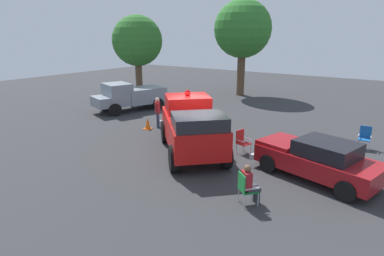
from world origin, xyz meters
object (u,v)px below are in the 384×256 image
Objects in this scene: classic_hot_rod at (316,158)px; oak_tree_right at (243,29)px; vintage_fire_truck at (191,125)px; spectator_standing at (158,110)px; spectator_seated at (249,183)px; lawn_chair_by_car at (365,136)px; parked_pickup at (130,96)px; lawn_chair_spare at (242,140)px; traffic_cone at (148,124)px; lawn_chair_near_truck at (245,187)px; oak_tree_left at (137,41)px.

oak_tree_right is (-9.67, 13.28, 4.58)m from classic_hot_rod.
vintage_fire_truck is 4.25m from spectator_standing.
vintage_fire_truck is 4.45× the size of spectator_seated.
lawn_chair_by_car is 7.83m from spectator_seated.
spectator_standing is (-3.70, 2.08, -0.23)m from vintage_fire_truck.
classic_hot_rod is at bearing 3.62° from vintage_fire_truck.
parked_pickup is at bearing -177.45° from lawn_chair_by_car.
lawn_chair_by_car is at bearing 77.90° from classic_hot_rod.
lawn_chair_spare reaches higher than traffic_cone.
vintage_fire_truck is 4.91m from lawn_chair_near_truck.
lawn_chair_by_car is at bearing 38.00° from vintage_fire_truck.
classic_hot_rod is at bearing -25.24° from oak_tree_left.
oak_tree_left reaches higher than lawn_chair_near_truck.
lawn_chair_near_truck is 1.00× the size of lawn_chair_by_car.
classic_hot_rod is (5.20, 0.33, -0.45)m from vintage_fire_truck.
oak_tree_right is (-10.63, 8.80, 4.74)m from lawn_chair_by_car.
lawn_chair_by_car is 1.61× the size of traffic_cone.
lawn_chair_spare is 4.43m from spectator_seated.
lawn_chair_spare is at bearing -139.24° from lawn_chair_by_car.
vintage_fire_truck reaches higher than classic_hot_rod.
lawn_chair_spare is 5.85m from traffic_cone.
classic_hot_rod is 4.59× the size of lawn_chair_by_car.
traffic_cone is at bearing 151.22° from lawn_chair_near_truck.
spectator_seated is at bearing -62.45° from oak_tree_right.
lawn_chair_near_truck is 0.17m from spectator_seated.
oak_tree_left is 10.09× the size of traffic_cone.
traffic_cone is (6.53, -6.20, -4.13)m from oak_tree_left.
lawn_chair_near_truck is at bearing -106.02° from lawn_chair_by_car.
lawn_chair_near_truck is at bearing -35.53° from vintage_fire_truck.
oak_tree_right reaches higher than parked_pickup.
spectator_seated is 2.03× the size of traffic_cone.
spectator_seated is at bearing -105.62° from lawn_chair_by_car.
spectator_standing reaches higher than lawn_chair_near_truck.
spectator_standing is (-8.90, 1.76, 0.22)m from classic_hot_rod.
oak_tree_left is at bearing 151.96° from lawn_chair_spare.
spectator_standing is at bearing 150.59° from vintage_fire_truck.
parked_pickup is 4.86m from traffic_cone.
oak_tree_left reaches higher than lawn_chair_by_car.
parked_pickup is 0.67× the size of oak_tree_right.
lawn_chair_near_truck is 1.61× the size of traffic_cone.
spectator_seated is at bearing -27.96° from traffic_cone.
spectator_standing reaches higher than lawn_chair_spare.
spectator_standing is 0.22× the size of oak_tree_right.
lawn_chair_spare is at bearing 119.22° from spectator_seated.
oak_tree_right is 13.11m from traffic_cone.
vintage_fire_truck is at bearing -20.99° from traffic_cone.
traffic_cone is (-0.25, -0.57, -0.66)m from spectator_standing.
classic_hot_rod is 0.73× the size of oak_tree_left.
lawn_chair_near_truck and lawn_chair_by_car have the same top height.
classic_hot_rod is 13.71m from parked_pickup.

